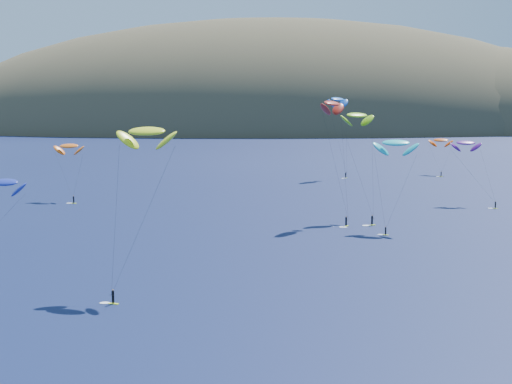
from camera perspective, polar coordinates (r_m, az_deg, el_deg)
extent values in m
ellipsoid|color=#3D3526|center=(614.40, 1.57, 3.91)|extent=(600.00, 300.00, 210.00)
ellipsoid|color=#3D3526|center=(653.89, -12.78, 4.42)|extent=(340.00, 240.00, 120.00)
ellipsoid|color=#3D3526|center=(625.70, 16.51, 3.96)|extent=(320.00, 220.00, 156.00)
cube|color=#D4F61B|center=(185.43, -14.37, -0.89)|extent=(1.54, 0.73, 0.08)
cylinder|color=black|center=(185.30, -14.38, -0.60)|extent=(0.35, 0.35, 1.59)
sphere|color=#8C6047|center=(185.18, -14.39, -0.32)|extent=(0.27, 0.27, 0.27)
ellipsoid|color=orange|center=(192.29, -14.74, 3.59)|extent=(8.38, 5.16, 4.35)
cube|color=#D4F61B|center=(95.10, -11.35, -8.75)|extent=(1.50, 0.82, 0.08)
cylinder|color=black|center=(94.85, -11.37, -8.23)|extent=(0.34, 0.34, 1.54)
sphere|color=#8C6047|center=(94.61, -11.38, -7.71)|extent=(0.26, 0.26, 0.26)
ellipsoid|color=#E0F31E|center=(100.30, -8.74, 4.84)|extent=(9.09, 6.11, 4.65)
cube|color=#D4F61B|center=(151.01, 9.26, -2.63)|extent=(1.71, 1.08, 0.09)
cylinder|color=black|center=(150.83, 9.27, -2.25)|extent=(0.39, 0.39, 1.77)
sphere|color=#8C6047|center=(150.66, 9.27, -1.86)|extent=(0.30, 0.30, 0.30)
ellipsoid|color=#8ED516|center=(159.82, 8.09, 6.11)|extent=(8.73, 6.46, 4.42)
cube|color=#D4F61B|center=(237.97, 7.19, 1.11)|extent=(1.38, 1.40, 0.08)
cylinder|color=black|center=(237.87, 7.19, 1.34)|extent=(0.36, 0.36, 1.63)
sphere|color=#8C6047|center=(237.77, 7.20, 1.57)|extent=(0.27, 0.27, 0.27)
ellipsoid|color=blue|center=(239.33, 6.55, 7.39)|extent=(9.87, 9.96, 5.34)
cube|color=#D4F61B|center=(140.91, 10.32, -3.39)|extent=(1.30, 0.73, 0.07)
cylinder|color=black|center=(140.76, 10.33, -3.08)|extent=(0.29, 0.29, 1.34)
sphere|color=#8C6047|center=(140.62, 10.34, -2.77)|extent=(0.22, 0.22, 0.22)
ellipsoid|color=#16B9C3|center=(146.83, 11.13, 3.89)|extent=(9.39, 6.46, 4.78)
cube|color=#D4F61B|center=(180.89, 18.59, -1.25)|extent=(1.39, 0.57, 0.07)
cylinder|color=black|center=(180.77, 18.60, -0.99)|extent=(0.32, 0.32, 1.44)
sphere|color=#8C6047|center=(180.66, 18.61, -0.73)|extent=(0.24, 0.24, 0.24)
ellipsoid|color=#531279|center=(186.71, 16.44, 3.80)|extent=(7.61, 4.32, 4.03)
cube|color=#D4F61B|center=(149.01, 7.22, -2.73)|extent=(1.32, 1.57, 0.09)
cylinder|color=black|center=(148.84, 7.22, -2.35)|extent=(0.38, 0.38, 1.71)
sphere|color=#8C6047|center=(148.67, 7.23, -1.97)|extent=(0.29, 0.29, 0.29)
ellipsoid|color=#AE2519|center=(153.16, 6.10, 7.07)|extent=(7.83, 8.76, 4.52)
ellipsoid|color=#1B2996|center=(147.82, -19.48, 0.74)|extent=(9.74, 6.56, 4.98)
cube|color=#D4F61B|center=(248.48, 14.58, 1.20)|extent=(1.40, 0.87, 0.07)
cylinder|color=black|center=(248.39, 14.59, 1.39)|extent=(0.32, 0.32, 1.45)
sphere|color=#8C6047|center=(248.30, 14.60, 1.59)|extent=(0.24, 0.24, 0.24)
ellipsoid|color=#DA4407|center=(256.56, 14.57, 4.04)|extent=(8.62, 6.28, 4.37)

